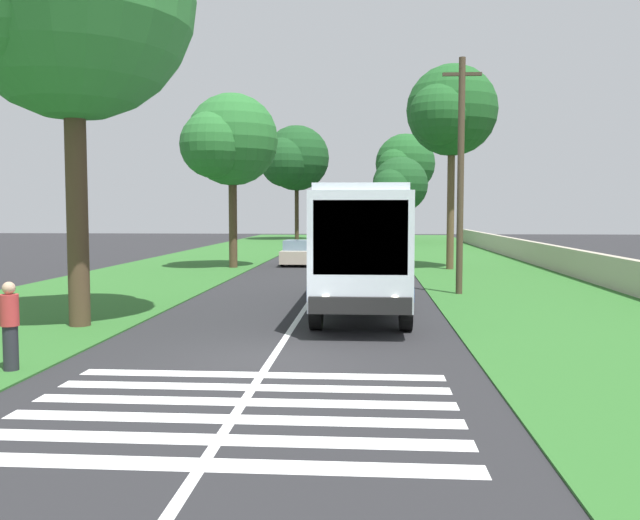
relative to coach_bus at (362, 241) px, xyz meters
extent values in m
plane|color=#262628|center=(-7.54, 1.80, -2.15)|extent=(160.00, 160.00, 0.00)
cube|color=#2D6628|center=(7.46, 10.00, -2.13)|extent=(120.00, 8.00, 0.04)
cube|color=#2D6628|center=(7.46, -6.40, -2.13)|extent=(120.00, 8.00, 0.04)
cube|color=silver|center=(7.46, 1.80, -2.14)|extent=(110.00, 0.16, 0.01)
cube|color=silver|center=(-0.03, 0.00, -0.05)|extent=(11.00, 2.50, 2.90)
cube|color=slate|center=(0.27, 0.00, 0.48)|extent=(9.68, 2.54, 0.85)
cube|color=slate|center=(-5.49, 0.00, 0.30)|extent=(0.08, 2.20, 1.74)
cube|color=#1E4C9E|center=(-0.03, 0.00, -1.05)|extent=(10.78, 2.53, 0.36)
cube|color=silver|center=(-0.03, 0.00, 1.49)|extent=(10.56, 2.30, 0.18)
cube|color=black|center=(-5.61, 0.00, -1.28)|extent=(0.16, 2.40, 0.40)
sphere|color=#F2EDCC|center=(-5.55, 0.80, -1.15)|extent=(0.24, 0.24, 0.24)
sphere|color=#F2EDCC|center=(-5.55, -0.81, -1.15)|extent=(0.24, 0.24, 0.24)
cylinder|color=black|center=(-3.93, 1.15, -1.60)|extent=(1.10, 0.32, 1.10)
cylinder|color=black|center=(3.47, 1.15, -1.60)|extent=(1.10, 0.32, 1.10)
cylinder|color=black|center=(-3.93, -1.15, -1.60)|extent=(1.10, 0.32, 1.10)
cylinder|color=black|center=(3.47, -1.15, -1.60)|extent=(1.10, 0.32, 1.10)
cube|color=silver|center=(-13.38, 1.80, -2.14)|extent=(0.45, 6.80, 0.01)
cube|color=silver|center=(-12.48, 1.80, -2.14)|extent=(0.45, 6.80, 0.01)
cube|color=silver|center=(-11.58, 1.80, -2.14)|extent=(0.45, 6.80, 0.01)
cube|color=silver|center=(-10.68, 1.80, -2.14)|extent=(0.45, 6.80, 0.01)
cube|color=silver|center=(-9.78, 1.80, -2.14)|extent=(0.45, 6.80, 0.01)
cube|color=silver|center=(-8.88, 1.80, -2.14)|extent=(0.45, 6.80, 0.01)
cube|color=#B7A893|center=(17.35, 3.79, -1.62)|extent=(4.30, 1.75, 0.70)
cube|color=slate|center=(17.25, 3.79, -0.99)|extent=(2.00, 1.61, 0.55)
cylinder|color=black|center=(16.00, 4.57, -1.83)|extent=(0.64, 0.22, 0.64)
cylinder|color=black|center=(18.70, 4.57, -1.83)|extent=(0.64, 0.22, 0.64)
cylinder|color=black|center=(16.00, 3.01, -1.83)|extent=(0.64, 0.22, 0.64)
cylinder|color=black|center=(18.70, 3.01, -1.83)|extent=(0.64, 0.22, 0.64)
cube|color=silver|center=(25.08, 0.26, -1.62)|extent=(4.30, 1.75, 0.70)
cube|color=slate|center=(24.98, 0.26, -0.99)|extent=(2.00, 1.61, 0.55)
cylinder|color=black|center=(23.73, 1.04, -1.83)|extent=(0.64, 0.22, 0.64)
cylinder|color=black|center=(26.43, 1.04, -1.83)|extent=(0.64, 0.22, 0.64)
cylinder|color=black|center=(23.73, -0.52, -1.83)|extent=(0.64, 0.22, 0.64)
cylinder|color=black|center=(26.43, -0.52, -1.83)|extent=(0.64, 0.22, 0.64)
cube|color=silver|center=(32.14, 0.05, -1.62)|extent=(4.30, 1.75, 0.70)
cube|color=slate|center=(32.04, 0.05, -0.99)|extent=(2.00, 1.61, 0.55)
cylinder|color=black|center=(30.79, 0.83, -1.83)|extent=(0.64, 0.22, 0.64)
cylinder|color=black|center=(33.49, 0.83, -1.83)|extent=(0.64, 0.22, 0.64)
cylinder|color=black|center=(30.79, -0.73, -1.83)|extent=(0.64, 0.22, 0.64)
cylinder|color=black|center=(33.49, -0.73, -1.83)|extent=(0.64, 0.22, 0.64)
cube|color=teal|center=(40.39, 0.00, -0.67)|extent=(6.00, 2.10, 2.10)
cube|color=slate|center=(40.59, 0.00, -0.29)|extent=(5.04, 2.13, 0.70)
cube|color=slate|center=(37.42, 0.00, -0.46)|extent=(0.06, 1.76, 1.18)
cylinder|color=black|center=(38.49, 0.95, -1.77)|extent=(0.76, 0.24, 0.76)
cylinder|color=black|center=(42.29, 0.95, -1.77)|extent=(0.76, 0.24, 0.76)
cylinder|color=black|center=(38.49, -0.95, -1.77)|extent=(0.76, 0.24, 0.76)
cylinder|color=black|center=(42.29, -0.95, -1.77)|extent=(0.76, 0.24, 0.76)
cylinder|color=#4C3826|center=(14.84, 7.11, 0.65)|extent=(0.45, 0.45, 5.52)
sphere|color=#286B2D|center=(14.84, 7.11, 4.76)|extent=(4.91, 4.91, 4.91)
sphere|color=#286B2D|center=(16.31, 7.11, 4.39)|extent=(2.84, 2.84, 2.84)
sphere|color=#286B2D|center=(13.61, 7.84, 4.39)|extent=(3.50, 3.50, 3.50)
cylinder|color=#3D2D1E|center=(52.50, 7.65, 1.35)|extent=(0.45, 0.45, 6.91)
sphere|color=#19471E|center=(52.50, 7.65, 6.75)|extent=(7.08, 7.08, 7.08)
sphere|color=#19471E|center=(54.62, 7.65, 6.22)|extent=(4.48, 4.48, 4.48)
sphere|color=#19471E|center=(50.73, 8.71, 6.22)|extent=(5.31, 5.31, 5.31)
cylinder|color=#4C3826|center=(-4.00, 7.41, 1.29)|extent=(0.55, 0.55, 6.78)
sphere|color=#337A38|center=(-2.11, 7.41, 5.94)|extent=(3.83, 3.83, 3.83)
cylinder|color=#3D2D1E|center=(53.85, -4.20, 1.15)|extent=(0.48, 0.48, 6.50)
sphere|color=#1E5623|center=(53.85, -4.20, 6.19)|extent=(6.52, 6.52, 6.52)
sphere|color=#1E5623|center=(55.81, -4.20, 5.70)|extent=(3.93, 3.93, 3.93)
sphere|color=#1E5623|center=(52.22, -3.22, 5.70)|extent=(4.24, 4.24, 4.24)
cylinder|color=brown|center=(14.60, -4.47, 1.38)|extent=(0.38, 0.38, 6.96)
sphere|color=#1E5623|center=(14.60, -4.47, 6.15)|extent=(4.70, 4.70, 4.70)
sphere|color=#1E5623|center=(16.01, -4.47, 5.80)|extent=(3.37, 3.37, 3.37)
sphere|color=#1E5623|center=(13.43, -3.77, 5.80)|extent=(3.13, 3.13, 3.13)
cylinder|color=brown|center=(44.85, -3.25, -0.02)|extent=(0.53, 0.53, 4.17)
sphere|color=#19471E|center=(44.85, -3.25, 3.55)|extent=(5.37, 5.37, 5.37)
sphere|color=#19471E|center=(46.46, -3.25, 3.14)|extent=(3.54, 3.54, 3.54)
sphere|color=#19471E|center=(43.51, -2.44, 3.14)|extent=(3.83, 3.83, 3.83)
cylinder|color=#473828|center=(3.79, -3.52, 2.17)|extent=(0.24, 0.24, 8.54)
cube|color=#3D3326|center=(3.79, -3.52, 5.84)|extent=(0.12, 1.40, 0.12)
cube|color=#B2A893|center=(12.46, -9.80, -1.47)|extent=(70.00, 0.40, 1.27)
cylinder|color=#26262D|center=(-8.99, 6.57, -1.68)|extent=(0.28, 0.28, 0.85)
cylinder|color=#B23333|center=(-8.99, 6.57, -0.96)|extent=(0.34, 0.34, 0.60)
sphere|color=tan|center=(-8.99, 6.57, -0.54)|extent=(0.24, 0.24, 0.24)
camera|label=1|loc=(-21.18, -0.18, 0.90)|focal=37.91mm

